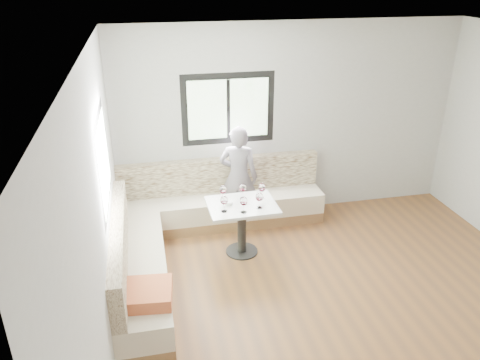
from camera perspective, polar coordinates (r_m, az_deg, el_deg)
name	(u,v)px	position (r m, az deg, el deg)	size (l,w,h in m)	color
room	(358,195)	(4.68, 14.21, -1.75)	(5.01, 5.01, 2.81)	brown
banquette	(190,229)	(6.13, -6.16, -5.96)	(2.90, 2.80, 0.95)	olive
table	(242,216)	(5.98, 0.23, -4.47)	(0.87, 0.69, 0.71)	black
person	(239,177)	(6.55, -0.17, 0.37)	(0.54, 0.36, 1.49)	slate
olive_ramekin	(229,203)	(5.88, -1.36, -2.80)	(0.10, 0.10, 0.04)	white
wine_glass_a	(224,201)	(5.65, -1.96, -2.55)	(0.09, 0.09, 0.21)	white
wine_glass_b	(244,202)	(5.63, 0.45, -2.66)	(0.09, 0.09, 0.21)	white
wine_glass_c	(259,197)	(5.74, 2.37, -2.13)	(0.09, 0.09, 0.21)	white
wine_glass_d	(243,188)	(5.97, 0.34, -1.02)	(0.09, 0.09, 0.21)	white
wine_glass_e	(262,188)	(5.98, 2.69, -0.99)	(0.09, 0.09, 0.21)	white
wine_glass_f	(223,190)	(5.92, -2.08, -1.25)	(0.09, 0.09, 0.21)	white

